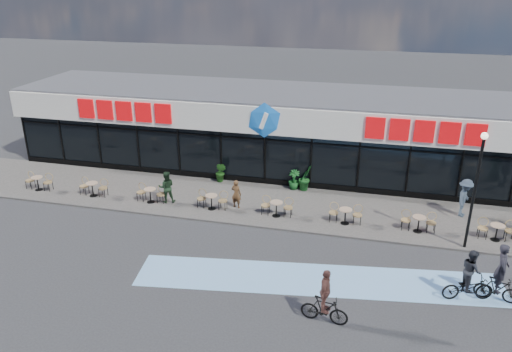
# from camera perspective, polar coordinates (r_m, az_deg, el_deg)

# --- Properties ---
(ground) EXTENTS (120.00, 120.00, 0.00)m
(ground) POSITION_cam_1_polar(r_m,az_deg,el_deg) (21.69, -3.09, -8.17)
(ground) COLOR #28282B
(ground) RESTS_ON ground
(sidewalk) EXTENTS (44.00, 5.00, 0.10)m
(sidewalk) POSITION_cam_1_polar(r_m,az_deg,el_deg) (25.50, -0.21, -3.08)
(sidewalk) COLOR #57514D
(sidewalk) RESTS_ON ground
(bike_lane) EXTENTS (14.17, 4.13, 0.01)m
(bike_lane) POSITION_cam_1_polar(r_m,az_deg,el_deg) (19.76, 7.04, -11.66)
(bike_lane) COLOR #75AADE
(bike_lane) RESTS_ON ground
(building) EXTENTS (30.60, 6.57, 4.75)m
(building) POSITION_cam_1_polar(r_m,az_deg,el_deg) (29.62, 2.32, 5.33)
(building) COLOR black
(building) RESTS_ON ground
(lamp_post) EXTENTS (0.28, 0.28, 5.11)m
(lamp_post) POSITION_cam_1_polar(r_m,az_deg,el_deg) (22.04, 23.87, -0.57)
(lamp_post) COLOR black
(lamp_post) RESTS_ON sidewalk
(bistro_set_0) EXTENTS (1.54, 0.62, 0.90)m
(bistro_set_0) POSITION_cam_1_polar(r_m,az_deg,el_deg) (29.20, -23.59, -0.57)
(bistro_set_0) COLOR tan
(bistro_set_0) RESTS_ON sidewalk
(bistro_set_1) EXTENTS (1.54, 0.62, 0.90)m
(bistro_set_1) POSITION_cam_1_polar(r_m,az_deg,el_deg) (27.41, -18.10, -1.22)
(bistro_set_1) COLOR tan
(bistro_set_1) RESTS_ON sidewalk
(bistro_set_2) EXTENTS (1.54, 0.62, 0.90)m
(bistro_set_2) POSITION_cam_1_polar(r_m,az_deg,el_deg) (25.90, -11.91, -1.94)
(bistro_set_2) COLOR tan
(bistro_set_2) RESTS_ON sidewalk
(bistro_set_3) EXTENTS (1.54, 0.62, 0.90)m
(bistro_set_3) POSITION_cam_1_polar(r_m,az_deg,el_deg) (24.74, -5.05, -2.72)
(bistro_set_3) COLOR tan
(bistro_set_3) RESTS_ON sidewalk
(bistro_set_4) EXTENTS (1.54, 0.62, 0.90)m
(bistro_set_4) POSITION_cam_1_polar(r_m,az_deg,el_deg) (23.97, 2.39, -3.51)
(bistro_set_4) COLOR tan
(bistro_set_4) RESTS_ON sidewalk
(bistro_set_5) EXTENTS (1.54, 0.62, 0.90)m
(bistro_set_5) POSITION_cam_1_polar(r_m,az_deg,el_deg) (23.62, 10.19, -4.28)
(bistro_set_5) COLOR tan
(bistro_set_5) RESTS_ON sidewalk
(bistro_set_6) EXTENTS (1.54, 0.62, 0.90)m
(bistro_set_6) POSITION_cam_1_polar(r_m,az_deg,el_deg) (23.73, 18.08, -4.97)
(bistro_set_6) COLOR tan
(bistro_set_6) RESTS_ON sidewalk
(bistro_set_7) EXTENTS (1.54, 0.62, 0.90)m
(bistro_set_7) POSITION_cam_1_polar(r_m,az_deg,el_deg) (24.27, 25.78, -5.56)
(bistro_set_7) COLOR tan
(bistro_set_7) RESTS_ON sidewalk
(potted_plant_left) EXTENTS (0.77, 0.70, 1.14)m
(potted_plant_left) POSITION_cam_1_polar(r_m,az_deg,el_deg) (27.75, -4.05, 0.45)
(potted_plant_left) COLOR #1B4A15
(potted_plant_left) RESTS_ON sidewalk
(potted_plant_mid) EXTENTS (0.68, 0.68, 1.06)m
(potted_plant_mid) POSITION_cam_1_polar(r_m,az_deg,el_deg) (26.87, 4.36, -0.41)
(potted_plant_mid) COLOR #17521E
(potted_plant_mid) RESTS_ON sidewalk
(potted_plant_right) EXTENTS (0.92, 0.96, 1.37)m
(potted_plant_right) POSITION_cam_1_polar(r_m,az_deg,el_deg) (26.77, 5.64, -0.20)
(potted_plant_right) COLOR #154C1A
(potted_plant_right) RESTS_ON sidewalk
(patron_left) EXTENTS (0.60, 0.46, 1.47)m
(patron_left) POSITION_cam_1_polar(r_m,az_deg,el_deg) (24.63, -2.27, -2.05)
(patron_left) COLOR #51341D
(patron_left) RESTS_ON sidewalk
(patron_right) EXTENTS (0.99, 0.89, 1.66)m
(patron_right) POSITION_cam_1_polar(r_m,az_deg,el_deg) (25.54, -10.18, -1.24)
(patron_right) COLOR black
(patron_right) RESTS_ON sidewalk
(pedestrian_b) EXTENTS (1.06, 1.38, 1.88)m
(pedestrian_b) POSITION_cam_1_polar(r_m,az_deg,el_deg) (25.69, 22.75, -2.32)
(pedestrian_b) COLOR #2F3C4A
(pedestrian_b) RESTS_ON sidewalk
(cyclist_a) EXTENTS (1.93, 1.07, 2.02)m
(cyclist_a) POSITION_cam_1_polar(r_m,az_deg,el_deg) (19.72, 23.17, -10.96)
(cyclist_a) COLOR black
(cyclist_a) RESTS_ON ground
(cyclist_b) EXTENTS (1.61, 0.73, 2.30)m
(cyclist_b) POSITION_cam_1_polar(r_m,az_deg,el_deg) (20.02, 26.05, -10.59)
(cyclist_b) COLOR black
(cyclist_b) RESTS_ON ground
(cyclist_c) EXTENTS (1.68, 0.96, 2.03)m
(cyclist_c) POSITION_cam_1_polar(r_m,az_deg,el_deg) (17.27, 7.86, -14.06)
(cyclist_c) COLOR black
(cyclist_c) RESTS_ON ground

